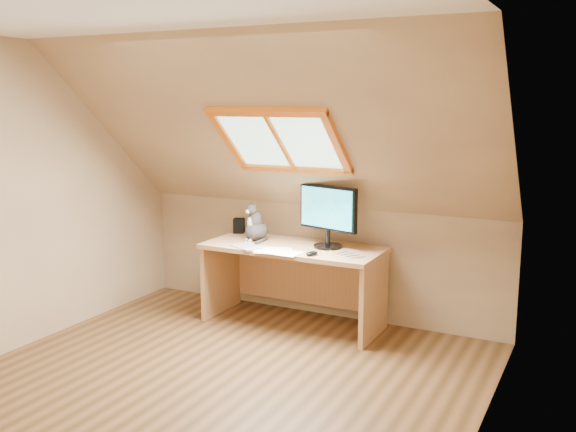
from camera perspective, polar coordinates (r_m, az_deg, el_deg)
The scene contains 10 objects.
ground at distance 4.58m, azimuth -6.88°, elevation -14.83°, with size 3.50×3.50×0.00m, color brown.
room_shell at distance 4.10m, azimuth -8.03°, elevation 3.08°, with size 3.52×3.52×2.41m.
desk at distance 5.62m, azimuth 0.77°, elevation -4.68°, with size 1.54×0.67×0.70m.
monitor at distance 5.39m, azimuth 3.57°, elevation 0.33°, with size 0.57×0.24×0.53m.
cat at distance 5.71m, azimuth -2.86°, elevation -0.90°, with size 0.27×0.29×0.36m.
desk_speaker at distance 6.04m, azimuth -4.38°, elevation -0.86°, with size 0.10×0.10×0.14m, color black.
graphics_tablet at distance 5.46m, azimuth -3.62°, elevation -2.74°, with size 0.26×0.18×0.01m, color #B2B2B7.
mouse at distance 5.16m, azimuth 2.13°, elevation -3.35°, with size 0.06×0.11×0.04m, color black.
papers at distance 5.30m, azimuth -1.20°, elevation -3.14°, with size 0.35×0.30×0.01m.
cables at distance 5.22m, azimuth 4.51°, elevation -3.38°, with size 0.51×0.26×0.01m.
Camera 1 is at (2.34, -3.42, 1.94)m, focal length 40.00 mm.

